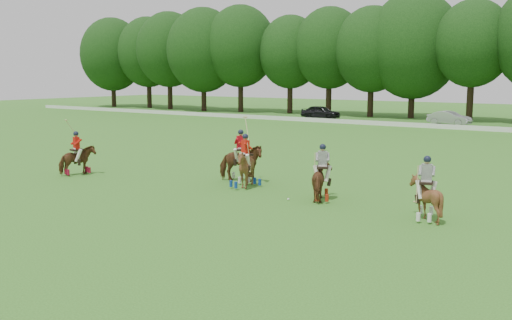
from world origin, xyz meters
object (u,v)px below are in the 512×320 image
Objects in this scene: polo_stripe_b at (426,197)px; polo_red_b at (241,163)px; polo_red_a at (77,160)px; car_mid at (449,118)px; polo_red_c at (245,168)px; polo_ball at (288,199)px; car_left at (321,112)px; polo_stripe_a at (322,180)px.

polo_red_b is at bearing 167.56° from polo_stripe_b.
polo_red_a is 8.42m from polo_red_b.
car_mid is 1.75× the size of polo_red_c.
car_left is at bearing 116.60° from polo_ball.
car_mid is (14.53, 0.00, -0.07)m from car_left.
car_mid is 38.51m from polo_stripe_a.
polo_stripe_b reaches higher than car_left.
polo_red_a reaches higher than polo_ball.
polo_red_a reaches higher than car_left.
polo_stripe_b is at bearing -9.61° from polo_stripe_a.
polo_red_b reaches higher than polo_stripe_a.
polo_red_c is 1.08× the size of polo_stripe_b.
polo_stripe_b is at bearing -12.44° from polo_red_b.
polo_red_a is 1.21× the size of polo_stripe_a.
polo_stripe_b is at bearing 3.58° from polo_red_a.
polo_red_b reaches higher than polo_red_a.
polo_red_b is 33.30× the size of polo_ball.
car_left is at bearing 122.74° from polo_stripe_b.
polo_red_c is at bearing 159.12° from polo_ball.
polo_red_c is (0.98, -1.00, -0.02)m from polo_red_b.
polo_red_a is at bearing -171.89° from polo_stripe_a.
polo_red_b is 1.41m from polo_red_c.
polo_stripe_b is at bearing -151.55° from car_left.
polo_red_b reaches higher than car_mid.
polo_red_c is (8.80, 2.14, 0.09)m from polo_red_a.
polo_red_a is (-6.79, -39.86, 0.09)m from car_mid.
polo_red_c is at bearing -170.04° from car_mid.
car_left is 41.18m from polo_red_c.
car_mid is 1.86× the size of polo_stripe_a.
car_left is 40.60m from polo_red_a.
car_left is 1.07× the size of car_mid.
polo_red_b is (7.81, 3.14, 0.12)m from polo_red_a.
polo_red_c is 4.01m from polo_stripe_a.
polo_red_a is at bearing 177.24° from car_mid.
polo_red_a is 0.91× the size of polo_red_b.
car_left is 46.10m from polo_stripe_b.
polo_stripe_a is at bearing -164.13° from car_mid.
polo_red_c reaches higher than car_left.
polo_stripe_b reaches higher than car_mid.
polo_red_a is 12.92m from polo_stripe_a.
polo_stripe_b is at bearing 0.44° from polo_ball.
polo_red_c is 3.22m from polo_ball.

